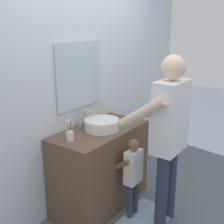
{
  "coord_description": "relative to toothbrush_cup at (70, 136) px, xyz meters",
  "views": [
    {
      "loc": [
        -2.22,
        -1.44,
        1.91
      ],
      "look_at": [
        0.0,
        0.15,
        1.09
      ],
      "focal_mm": 46.38,
      "sensor_mm": 36.0,
      "label": 1
    }
  ],
  "objects": [
    {
      "name": "vanity_cabinet",
      "position": [
        0.41,
        -0.03,
        -0.49
      ],
      "size": [
        1.1,
        0.54,
        0.87
      ],
      "primitive_type": "cube",
      "color": "brown",
      "rests_on": "ground"
    },
    {
      "name": "adult_parent",
      "position": [
        0.55,
        -0.73,
        0.07
      ],
      "size": [
        0.52,
        0.55,
        1.67
      ],
      "color": "#2D334C",
      "rests_on": "ground"
    },
    {
      "name": "back_wall",
      "position": [
        0.41,
        0.29,
        0.42
      ],
      "size": [
        4.4,
        0.1,
        2.7
      ],
      "color": "silver",
      "rests_on": "ground"
    },
    {
      "name": "toothbrush_cup",
      "position": [
        0.0,
        0.0,
        0.0
      ],
      "size": [
        0.07,
        0.07,
        0.21
      ],
      "color": "silver",
      "rests_on": "vanity_cabinet"
    },
    {
      "name": "child_toddler",
      "position": [
        0.41,
        -0.44,
        -0.41
      ],
      "size": [
        0.26,
        0.26,
        0.86
      ],
      "color": "#2D334C",
      "rests_on": "ground"
    },
    {
      "name": "sink_basin",
      "position": [
        0.41,
        -0.05,
        0.0
      ],
      "size": [
        0.36,
        0.36,
        0.11
      ],
      "color": "white",
      "rests_on": "vanity_cabinet"
    },
    {
      "name": "faucet",
      "position": [
        0.41,
        0.16,
        0.03
      ],
      "size": [
        0.18,
        0.14,
        0.18
      ],
      "color": "#B7BABF",
      "rests_on": "vanity_cabinet"
    },
    {
      "name": "ground_plane",
      "position": [
        0.41,
        -0.33,
        -0.93
      ],
      "size": [
        14.0,
        14.0,
        0.0
      ],
      "primitive_type": "plane",
      "color": "slate"
    },
    {
      "name": "bath_mat",
      "position": [
        0.41,
        -0.58,
        -0.92
      ],
      "size": [
        0.64,
        0.4,
        0.02
      ],
      "primitive_type": "cube",
      "color": "#99B7CC",
      "rests_on": "ground"
    }
  ]
}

